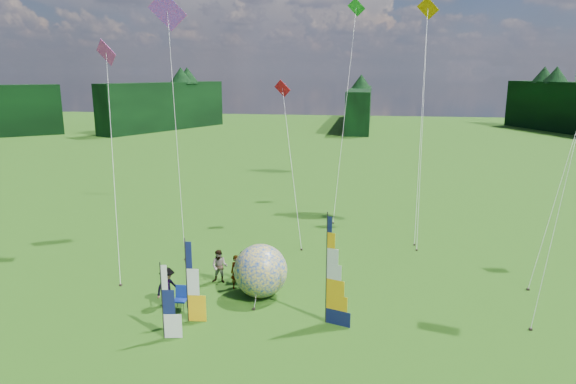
% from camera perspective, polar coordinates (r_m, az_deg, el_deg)
% --- Properties ---
extents(ground, '(220.00, 220.00, 0.00)m').
position_cam_1_polar(ground, '(20.05, 1.03, -18.30)').
color(ground, '#245B11').
rests_on(ground, ground).
extents(treeline_ring, '(210.00, 210.00, 8.00)m').
position_cam_1_polar(treeline_ring, '(18.28, 1.09, -7.55)').
color(treeline_ring, black).
rests_on(treeline_ring, ground).
extents(feather_banner_main, '(1.25, 0.50, 4.73)m').
position_cam_1_polar(feather_banner_main, '(21.77, 4.30, -8.70)').
color(feather_banner_main, '#131A4E').
rests_on(feather_banner_main, ground).
extents(side_banner_left, '(1.01, 0.19, 3.61)m').
position_cam_1_polar(side_banner_left, '(22.45, -11.20, -9.78)').
color(side_banner_left, '#FCAF0F').
rests_on(side_banner_left, ground).
extents(side_banner_far, '(0.94, 0.26, 3.14)m').
position_cam_1_polar(side_banner_far, '(21.40, -13.80, -11.80)').
color(side_banner_far, white).
rests_on(side_banner_far, ground).
extents(bol_inflatable, '(2.69, 2.69, 2.55)m').
position_cam_1_polar(bol_inflatable, '(24.64, -3.06, -8.73)').
color(bol_inflatable, '#002C99').
rests_on(bol_inflatable, ground).
extents(spectator_a, '(0.73, 0.63, 1.69)m').
position_cam_1_polar(spectator_a, '(25.74, -5.71, -8.82)').
color(spectator_a, '#66594C').
rests_on(spectator_a, ground).
extents(spectator_b, '(0.84, 0.42, 1.73)m').
position_cam_1_polar(spectator_b, '(26.47, -7.61, -8.20)').
color(spectator_b, '#66594C').
rests_on(spectator_b, ground).
extents(spectator_c, '(0.97, 1.26, 1.85)m').
position_cam_1_polar(spectator_c, '(24.36, -13.25, -10.25)').
color(spectator_c, '#66594C').
rests_on(spectator_c, ground).
extents(spectator_d, '(1.02, 0.72, 1.62)m').
position_cam_1_polar(spectator_d, '(26.50, -5.06, -8.23)').
color(spectator_d, '#66594C').
rests_on(spectator_d, ground).
extents(camp_chair, '(0.64, 0.64, 1.07)m').
position_cam_1_polar(camp_chair, '(24.04, -11.89, -11.51)').
color(camp_chair, navy).
rests_on(camp_chair, ground).
extents(kite_whale, '(4.89, 16.48, 20.97)m').
position_cam_1_polar(kite_whale, '(37.53, 14.89, 12.81)').
color(kite_whale, black).
rests_on(kite_whale, ground).
extents(kite_rainbow_delta, '(9.20, 12.23, 16.33)m').
position_cam_1_polar(kite_rainbow_delta, '(32.07, -12.44, 8.79)').
color(kite_rainbow_delta, '#F52844').
rests_on(kite_rainbow_delta, ground).
extents(small_kite_red, '(6.65, 9.94, 10.35)m').
position_cam_1_polar(small_kite_red, '(33.35, 0.36, 4.08)').
color(small_kite_red, red).
rests_on(small_kite_red, ground).
extents(small_kite_orange, '(5.25, 12.48, 16.16)m').
position_cam_1_polar(small_kite_orange, '(35.04, 14.81, 8.87)').
color(small_kite_orange, orange).
rests_on(small_kite_orange, ground).
extents(small_kite_yellow, '(11.08, 12.31, 15.36)m').
position_cam_1_polar(small_kite_yellow, '(30.92, 29.34, 6.35)').
color(small_kite_yellow, yellow).
rests_on(small_kite_yellow, ground).
extents(small_kite_pink, '(8.68, 10.66, 12.86)m').
position_cam_1_polar(small_kite_pink, '(29.39, -18.98, 4.59)').
color(small_kite_pink, '#DE35A5').
rests_on(small_kite_pink, ground).
extents(small_kite_green, '(4.45, 13.80, 17.01)m').
position_cam_1_polar(small_kite_green, '(40.49, 6.46, 10.36)').
color(small_kite_green, '#1F9521').
rests_on(small_kite_green, ground).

